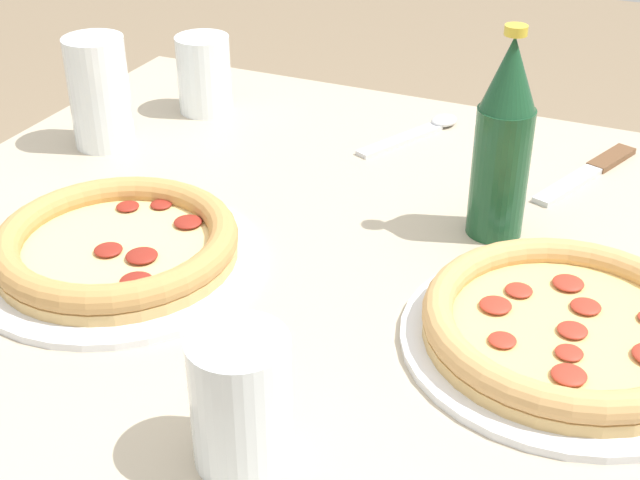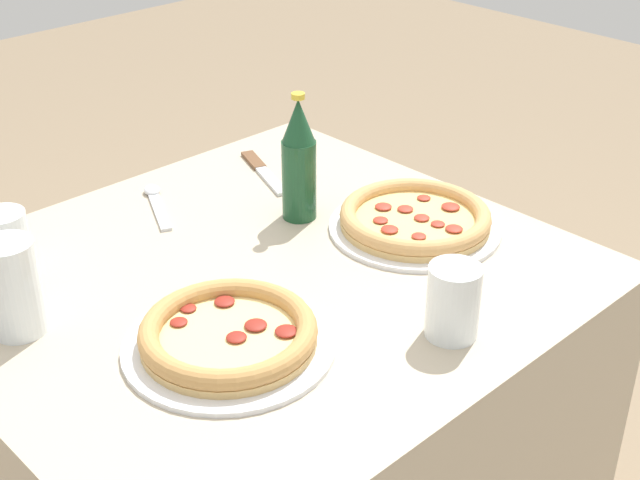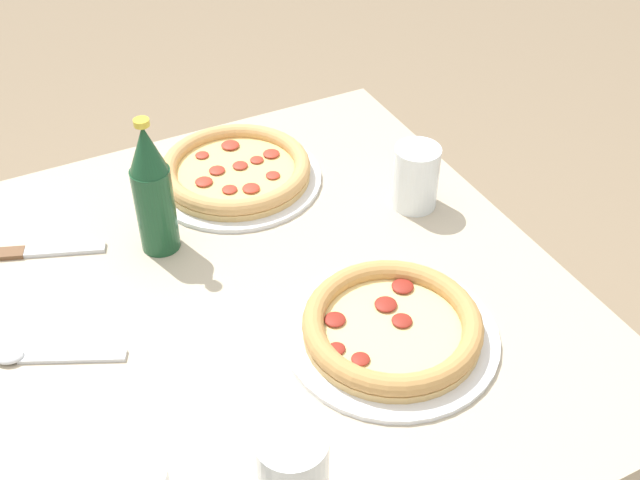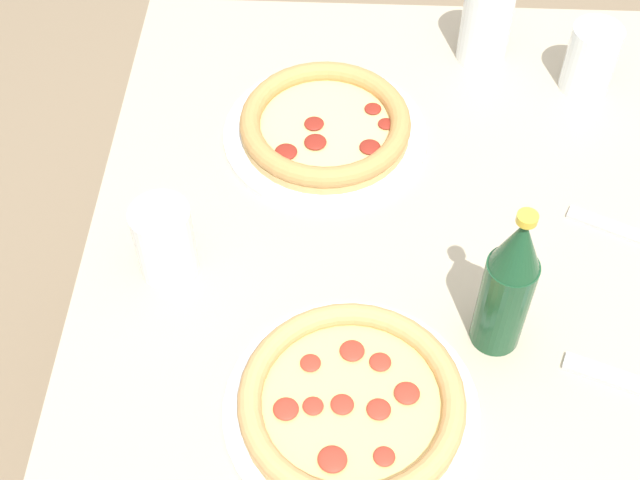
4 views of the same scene
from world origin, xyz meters
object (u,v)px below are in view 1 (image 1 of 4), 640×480
(pizza_salami, at_px, (568,327))
(pizza_veggie, at_px, (118,246))
(glass_red_wine, at_px, (241,403))
(beer_bottle, at_px, (503,141))
(knife, at_px, (590,172))
(glass_lemonade, at_px, (100,98))
(glass_water, at_px, (204,77))
(spoon, at_px, (423,130))

(pizza_salami, bearing_deg, pizza_veggie, -173.92)
(glass_red_wine, distance_m, beer_bottle, 0.44)
(beer_bottle, bearing_deg, knife, 68.68)
(pizza_salami, bearing_deg, knife, 96.00)
(glass_lemonade, distance_m, beer_bottle, 0.54)
(beer_bottle, bearing_deg, glass_water, 159.55)
(pizza_salami, relative_size, spoon, 1.74)
(pizza_salami, bearing_deg, spoon, 123.85)
(pizza_salami, height_order, pizza_veggie, pizza_veggie)
(glass_water, relative_size, beer_bottle, 0.47)
(glass_red_wine, bearing_deg, glass_lemonade, 135.42)
(pizza_salami, relative_size, pizza_veggie, 0.99)
(pizza_salami, distance_m, pizza_veggie, 0.46)
(glass_lemonade, bearing_deg, pizza_veggie, -51.69)
(pizza_veggie, distance_m, glass_red_wine, 0.32)
(glass_lemonade, height_order, glass_water, glass_lemonade)
(glass_red_wine, distance_m, spoon, 0.65)
(pizza_salami, xyz_separation_m, spoon, (-0.27, 0.40, -0.02))
(pizza_salami, height_order, beer_bottle, beer_bottle)
(pizza_veggie, bearing_deg, knife, 44.94)
(glass_lemonade, bearing_deg, glass_water, 67.83)
(spoon, bearing_deg, glass_red_wine, -84.00)
(pizza_salami, height_order, spoon, pizza_salami)
(glass_lemonade, relative_size, spoon, 0.84)
(spoon, bearing_deg, pizza_veggie, -112.36)
(glass_lemonade, xyz_separation_m, beer_bottle, (0.54, -0.02, 0.04))
(knife, distance_m, spoon, 0.23)
(spoon, bearing_deg, beer_bottle, -55.21)
(pizza_veggie, distance_m, beer_bottle, 0.42)
(pizza_salami, distance_m, glass_water, 0.69)
(glass_lemonade, xyz_separation_m, glass_red_wine, (0.45, -0.44, -0.01))
(knife, bearing_deg, beer_bottle, -111.32)
(pizza_veggie, relative_size, beer_bottle, 1.30)
(pizza_veggie, height_order, glass_lemonade, glass_lemonade)
(pizza_salami, height_order, knife, pizza_salami)
(glass_water, xyz_separation_m, beer_bottle, (0.47, -0.18, 0.06))
(glass_water, distance_m, spoon, 0.32)
(glass_lemonade, distance_m, glass_water, 0.17)
(pizza_salami, height_order, glass_water, glass_water)
(beer_bottle, height_order, knife, beer_bottle)
(pizza_veggie, height_order, spoon, pizza_veggie)
(beer_bottle, bearing_deg, pizza_salami, -57.38)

